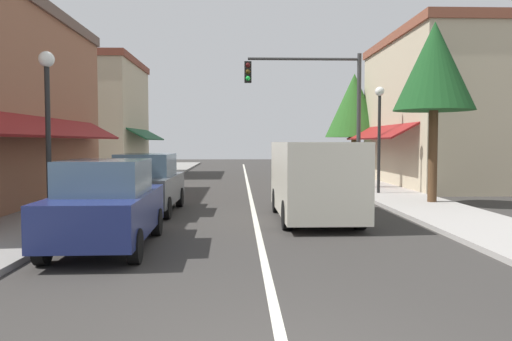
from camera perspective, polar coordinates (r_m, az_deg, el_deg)
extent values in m
plane|color=#33302D|center=(22.58, -0.79, -2.19)|extent=(80.00, 80.00, 0.00)
cube|color=gray|center=(23.13, -14.55, -2.02)|extent=(2.60, 56.00, 0.12)
cube|color=#A39E99|center=(23.35, 12.85, -1.95)|extent=(2.60, 56.00, 0.12)
cube|color=silver|center=(22.58, -0.79, -2.19)|extent=(0.14, 52.00, 0.01)
cube|color=slate|center=(17.70, -23.17, 0.60)|extent=(0.08, 10.64, 1.80)
cube|color=maroon|center=(17.48, -21.39, 4.54)|extent=(1.27, 11.76, 0.73)
cube|color=slate|center=(20.73, -20.24, 9.87)|extent=(0.08, 1.10, 1.30)
cube|color=#BCAD8E|center=(26.32, 19.54, 5.82)|extent=(4.68, 10.00, 6.82)
cube|color=brown|center=(26.74, 19.69, 13.56)|extent=(4.88, 10.20, 0.40)
cube|color=slate|center=(25.56, 14.69, 1.47)|extent=(0.08, 7.60, 1.80)
cube|color=maroon|center=(25.38, 13.40, 4.19)|extent=(1.27, 8.40, 0.73)
cube|color=slate|center=(23.61, 16.36, 9.85)|extent=(0.08, 1.10, 1.30)
cube|color=slate|center=(27.80, 13.48, 8.86)|extent=(0.08, 1.10, 1.30)
cube|color=#BCAD8E|center=(33.66, -17.06, 5.27)|extent=(4.78, 8.00, 6.84)
cube|color=brown|center=(33.99, -17.16, 11.37)|extent=(4.98, 8.20, 0.40)
cube|color=slate|center=(33.11, -13.11, 1.87)|extent=(0.08, 6.08, 1.80)
cube|color=#194C2D|center=(33.00, -12.09, 3.96)|extent=(1.27, 6.72, 0.73)
cube|color=slate|center=(31.51, -13.81, 8.21)|extent=(0.08, 1.10, 1.30)
cube|color=slate|center=(34.95, -12.62, 7.72)|extent=(0.08, 1.10, 1.30)
cube|color=navy|center=(10.65, -16.24, -4.56)|extent=(1.81, 4.14, 0.80)
cube|color=slate|center=(10.48, -16.43, -0.67)|extent=(1.56, 2.03, 0.66)
cylinder|color=black|center=(12.19, -18.41, -5.52)|extent=(0.21, 0.62, 0.62)
cylinder|color=black|center=(11.88, -10.99, -5.64)|extent=(0.21, 0.62, 0.62)
cylinder|color=black|center=(9.65, -22.67, -7.88)|extent=(0.21, 0.62, 0.62)
cylinder|color=black|center=(9.25, -13.29, -8.20)|extent=(0.21, 0.62, 0.62)
cube|color=#4C5156|center=(15.73, -12.00, -2.03)|extent=(1.79, 4.13, 0.80)
cube|color=slate|center=(15.58, -12.10, 0.61)|extent=(1.55, 2.02, 0.66)
cylinder|color=black|center=(17.25, -13.71, -2.93)|extent=(0.21, 0.62, 0.62)
cylinder|color=black|center=(16.97, -8.48, -2.97)|extent=(0.21, 0.62, 0.62)
cylinder|color=black|center=(14.64, -16.04, -4.04)|extent=(0.21, 0.62, 0.62)
cylinder|color=black|center=(14.31, -9.89, -4.13)|extent=(0.21, 0.62, 0.62)
cube|color=beige|center=(13.98, 6.47, -0.74)|extent=(1.99, 5.01, 1.90)
cube|color=slate|center=(16.33, 5.19, 1.33)|extent=(1.73, 0.28, 0.84)
cube|color=black|center=(16.59, 5.09, -2.50)|extent=(1.86, 0.21, 0.24)
cylinder|color=black|center=(15.49, 2.33, -3.34)|extent=(0.25, 0.72, 0.72)
cylinder|color=black|center=(15.73, 8.76, -3.28)|extent=(0.25, 0.72, 0.72)
cylinder|color=black|center=(12.42, 3.50, -4.97)|extent=(0.25, 0.72, 0.72)
cylinder|color=black|center=(12.72, 11.46, -4.83)|extent=(0.25, 0.72, 0.72)
cylinder|color=#333333|center=(22.93, 11.35, 5.27)|extent=(0.18, 0.18, 5.96)
cylinder|color=#333333|center=(22.77, 5.34, 12.24)|extent=(4.85, 0.12, 0.12)
cube|color=black|center=(22.33, -0.90, 10.88)|extent=(0.30, 0.24, 0.90)
sphere|color=#420F0F|center=(22.24, -0.90, 11.64)|extent=(0.20, 0.20, 0.20)
sphere|color=#3D2D0C|center=(22.20, -0.90, 10.92)|extent=(0.20, 0.20, 0.20)
sphere|color=green|center=(22.16, -0.90, 10.20)|extent=(0.20, 0.20, 0.20)
cylinder|color=black|center=(12.84, -22.07, 2.07)|extent=(0.12, 0.12, 3.84)
sphere|color=white|center=(12.98, -22.27, 11.38)|extent=(0.36, 0.36, 0.36)
cylinder|color=black|center=(20.65, 13.51, 2.65)|extent=(0.12, 0.12, 3.91)
sphere|color=white|center=(20.75, 13.59, 8.55)|extent=(0.36, 0.36, 0.36)
cylinder|color=#4C331E|center=(18.07, 19.06, 1.94)|extent=(0.30, 0.30, 3.56)
cone|color=#19471E|center=(18.23, 19.23, 10.91)|extent=(2.66, 2.66, 2.92)
cylinder|color=#4C331E|center=(30.21, 10.81, 1.86)|extent=(0.30, 0.30, 2.90)
cone|color=#285B21|center=(30.28, 10.86, 7.12)|extent=(3.32, 3.32, 3.65)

